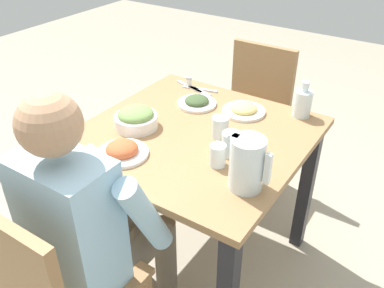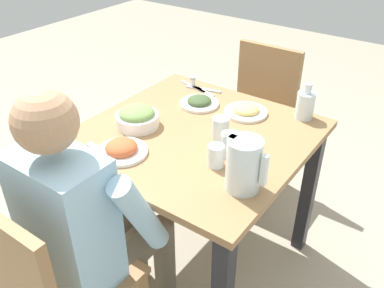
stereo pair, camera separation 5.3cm
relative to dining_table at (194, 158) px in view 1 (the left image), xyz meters
name	(u,v)px [view 1 (the left image)]	position (x,y,z in m)	size (l,w,h in m)	color
ground_plane	(194,258)	(0.00, 0.00, -0.63)	(8.00, 8.00, 0.00)	#9E937F
dining_table	(194,158)	(0.00, 0.00, 0.00)	(0.91, 0.91, 0.75)	#997047
chair_far	(253,112)	(-0.08, 0.75, -0.13)	(0.40, 0.40, 0.87)	#997047
diner_near	(93,222)	(-0.07, -0.55, 0.01)	(0.48, 0.53, 1.17)	#9EC6E0
water_pitcher	(247,164)	(0.34, -0.21, 0.22)	(0.16, 0.12, 0.19)	silver
salad_bowl	(136,118)	(-0.23, -0.10, 0.17)	(0.19, 0.19, 0.09)	white
plate_dolmas	(197,102)	(-0.13, 0.22, 0.14)	(0.18, 0.18, 0.04)	white
plate_fries	(244,109)	(0.09, 0.27, 0.14)	(0.20, 0.20, 0.05)	white
plate_rice_curry	(122,151)	(-0.14, -0.29, 0.15)	(0.20, 0.20, 0.06)	white
water_glass_by_pitcher	(220,127)	(0.11, 0.03, 0.17)	(0.07, 0.07, 0.09)	silver
water_glass_center	(231,144)	(0.21, -0.06, 0.17)	(0.07, 0.07, 0.10)	silver
water_glass_far_left	(218,155)	(0.20, -0.15, 0.17)	(0.06, 0.06, 0.09)	silver
oil_carafe	(302,104)	(0.32, 0.39, 0.18)	(0.08, 0.08, 0.16)	silver
salt_shaker	(189,82)	(-0.27, 0.37, 0.15)	(0.03, 0.03, 0.05)	white
fork_near	(198,91)	(-0.21, 0.35, 0.13)	(0.17, 0.03, 0.01)	silver
knife_near	(190,87)	(-0.27, 0.36, 0.13)	(0.18, 0.02, 0.01)	silver
fork_far	(101,154)	(-0.21, -0.34, 0.13)	(0.17, 0.03, 0.01)	silver
knife_far	(200,89)	(-0.21, 0.37, 0.13)	(0.18, 0.02, 0.01)	silver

